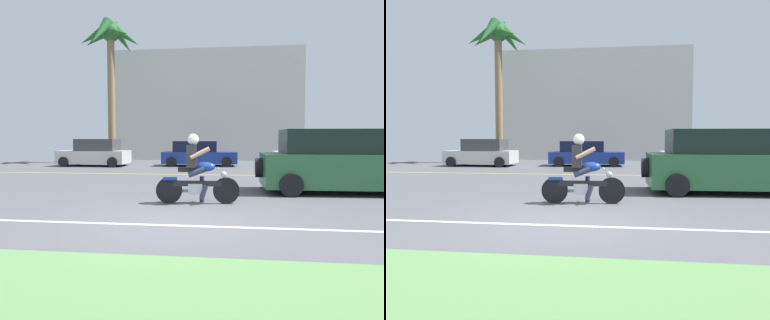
% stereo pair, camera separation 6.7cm
% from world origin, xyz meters
% --- Properties ---
extents(ground, '(56.00, 30.00, 0.04)m').
position_xyz_m(ground, '(0.00, 3.00, -0.02)').
color(ground, '#545459').
extents(lane_line_near, '(50.40, 0.12, 0.01)m').
position_xyz_m(lane_line_near, '(0.00, -0.33, 0.00)').
color(lane_line_near, silver).
rests_on(lane_line_near, ground).
extents(lane_line_far, '(50.40, 0.12, 0.01)m').
position_xyz_m(lane_line_far, '(0.00, 8.83, 0.00)').
color(lane_line_far, yellow).
rests_on(lane_line_far, ground).
extents(motorcyclist, '(2.03, 0.66, 1.70)m').
position_xyz_m(motorcyclist, '(0.18, 1.96, 0.72)').
color(motorcyclist, black).
rests_on(motorcyclist, ground).
extents(suv_nearby, '(5.08, 2.31, 1.85)m').
position_xyz_m(suv_nearby, '(4.27, 4.29, 0.90)').
color(suv_nearby, '#2D663D').
rests_on(suv_nearby, ground).
extents(parked_car_0, '(3.86, 2.04, 1.53)m').
position_xyz_m(parked_car_0, '(-6.89, 13.04, 0.72)').
color(parked_car_0, beige).
rests_on(parked_car_0, ground).
extents(parked_car_1, '(4.32, 2.16, 1.41)m').
position_xyz_m(parked_car_1, '(-1.08, 13.87, 0.67)').
color(parked_car_1, navy).
rests_on(parked_car_1, ground).
extents(parked_car_2, '(4.03, 1.99, 1.59)m').
position_xyz_m(parked_car_2, '(5.10, 12.51, 0.74)').
color(parked_car_2, silver).
rests_on(parked_car_2, ground).
extents(palm_tree_0, '(4.05, 3.92, 8.98)m').
position_xyz_m(palm_tree_0, '(-6.84, 15.62, 7.42)').
color(palm_tree_0, '#846B4C').
rests_on(palm_tree_0, ground).
extents(building_far, '(13.47, 4.00, 7.91)m').
position_xyz_m(building_far, '(-1.04, 21.00, 3.96)').
color(building_far, beige).
rests_on(building_far, ground).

